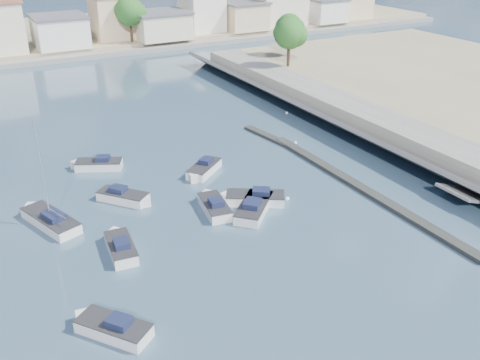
# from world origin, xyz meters

# --- Properties ---
(ground) EXTENTS (400.00, 400.00, 0.00)m
(ground) POSITION_xyz_m (0.00, 40.00, 0.00)
(ground) COLOR #304F61
(ground) RESTS_ON ground
(seawall_walkway) EXTENTS (5.00, 90.00, 1.80)m
(seawall_walkway) POSITION_xyz_m (18.50, 13.00, 0.90)
(seawall_walkway) COLOR slate
(seawall_walkway) RESTS_ON ground
(breakwater) EXTENTS (2.00, 31.02, 0.35)m
(breakwater) POSITION_xyz_m (6.90, 12.69, 0.17)
(breakwater) COLOR black
(breakwater) RESTS_ON ground
(far_shore_land) EXTENTS (160.00, 40.00, 1.40)m
(far_shore_land) POSITION_xyz_m (0.00, 92.00, 0.70)
(far_shore_land) COLOR gray
(far_shore_land) RESTS_ON ground
(far_shore_quay) EXTENTS (160.00, 2.50, 0.80)m
(far_shore_quay) POSITION_xyz_m (0.00, 71.00, 0.40)
(far_shore_quay) COLOR slate
(far_shore_quay) RESTS_ON ground
(far_town) EXTENTS (113.01, 12.80, 8.35)m
(far_town) POSITION_xyz_m (10.71, 76.92, 4.93)
(far_town) COLOR beige
(far_town) RESTS_ON far_shore_land
(shore_trees) EXTENTS (74.56, 38.32, 7.92)m
(shore_trees) POSITION_xyz_m (8.34, 68.11, 6.22)
(shore_trees) COLOR #38281E
(shore_trees) RESTS_ON ground
(motorboat_a) EXTENTS (3.97, 4.48, 1.48)m
(motorboat_a) POSITION_xyz_m (-17.38, 2.67, 0.38)
(motorboat_a) COLOR silver
(motorboat_a) RESTS_ON ground
(motorboat_b) EXTENTS (2.40, 4.85, 1.48)m
(motorboat_b) POSITION_xyz_m (-5.87, 12.71, 0.38)
(motorboat_b) COLOR silver
(motorboat_b) RESTS_ON ground
(motorboat_c) EXTENTS (5.04, 4.10, 1.48)m
(motorboat_c) POSITION_xyz_m (-2.51, 12.34, 0.38)
(motorboat_c) COLOR silver
(motorboat_c) RESTS_ON ground
(motorboat_d) EXTENTS (4.34, 3.92, 1.48)m
(motorboat_d) POSITION_xyz_m (-3.65, 19.41, 0.38)
(motorboat_d) COLOR silver
(motorboat_d) RESTS_ON ground
(motorboat_e) EXTENTS (2.08, 4.70, 1.48)m
(motorboat_e) POSITION_xyz_m (-14.33, 10.50, 0.38)
(motorboat_e) COLOR silver
(motorboat_e) RESTS_ON ground
(motorboat_f) EXTENTS (4.68, 3.45, 1.48)m
(motorboat_f) POSITION_xyz_m (-11.96, 25.33, 0.38)
(motorboat_f) COLOR silver
(motorboat_f) RESTS_ON ground
(motorboat_g) EXTENTS (3.99, 4.35, 1.48)m
(motorboat_g) POSITION_xyz_m (-11.66, 17.57, 0.38)
(motorboat_g) COLOR silver
(motorboat_g) RESTS_ON ground
(motorboat_h) EXTENTS (5.01, 4.96, 1.48)m
(motorboat_h) POSITION_xyz_m (-3.02, 11.04, 0.38)
(motorboat_h) COLOR silver
(motorboat_h) RESTS_ON ground
(sailboat) EXTENTS (3.71, 6.33, 9.00)m
(sailboat) POSITION_xyz_m (-17.97, 16.88, 0.42)
(sailboat) COLOR silver
(sailboat) RESTS_ON ground
(mooring_buoys) EXTENTS (16.70, 38.52, 0.34)m
(mooring_buoys) POSITION_xyz_m (6.16, 12.71, 0.05)
(mooring_buoys) COLOR white
(mooring_buoys) RESTS_ON ground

